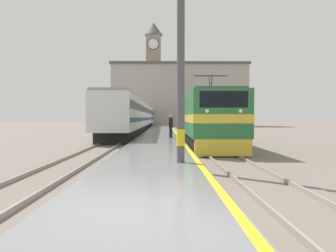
# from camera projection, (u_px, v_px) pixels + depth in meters

# --- Properties ---
(ground_plane) EXTENTS (200.00, 200.00, 0.00)m
(ground_plane) POSITION_uv_depth(u_px,v_px,m) (160.00, 135.00, 36.02)
(ground_plane) COLOR #70665B
(platform) EXTENTS (3.64, 140.00, 0.33)m
(platform) POSITION_uv_depth(u_px,v_px,m) (159.00, 136.00, 31.02)
(platform) COLOR slate
(platform) RESTS_ON ground
(rail_track_near) EXTENTS (2.83, 140.00, 0.16)m
(rail_track_near) POSITION_uv_depth(u_px,v_px,m) (194.00, 138.00, 31.06)
(rail_track_near) COLOR #70665B
(rail_track_near) RESTS_ON ground
(rail_track_far) EXTENTS (2.83, 140.00, 0.16)m
(rail_track_far) POSITION_uv_depth(u_px,v_px,m) (124.00, 138.00, 30.98)
(rail_track_far) COLOR #70665B
(rail_track_far) RESTS_ON ground
(locomotive_train) EXTENTS (2.92, 17.78, 4.51)m
(locomotive_train) POSITION_uv_depth(u_px,v_px,m) (202.00, 119.00, 24.34)
(locomotive_train) COLOR black
(locomotive_train) RESTS_ON ground
(passenger_train) EXTENTS (2.92, 54.39, 3.96)m
(passenger_train) POSITION_uv_depth(u_px,v_px,m) (139.00, 116.00, 49.02)
(passenger_train) COLOR black
(passenger_train) RESTS_ON ground
(catenary_mast) EXTENTS (2.54, 0.30, 7.80)m
(catenary_mast) POSITION_uv_depth(u_px,v_px,m) (183.00, 55.00, 11.74)
(catenary_mast) COLOR #4C4C51
(catenary_mast) RESTS_ON platform
(person_on_platform) EXTENTS (0.34, 0.34, 1.83)m
(person_on_platform) POSITION_uv_depth(u_px,v_px,m) (171.00, 126.00, 26.14)
(person_on_platform) COLOR #23232D
(person_on_platform) RESTS_ON platform
(clock_tower) EXTENTS (4.41, 4.41, 25.16)m
(clock_tower) POSITION_uv_depth(u_px,v_px,m) (154.00, 71.00, 79.96)
(clock_tower) COLOR gray
(clock_tower) RESTS_ON ground
(station_building) EXTENTS (30.09, 8.32, 13.86)m
(station_building) POSITION_uv_depth(u_px,v_px,m) (179.00, 95.00, 73.35)
(station_building) COLOR #A8A399
(station_building) RESTS_ON ground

